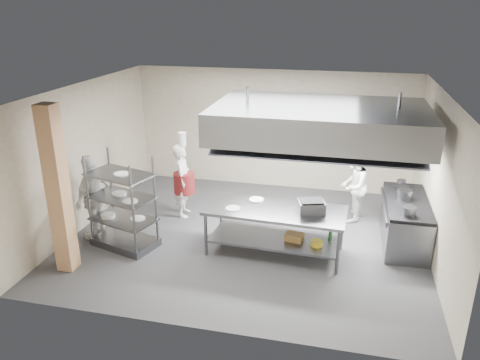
% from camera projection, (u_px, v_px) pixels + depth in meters
% --- Properties ---
extents(floor, '(7.00, 7.00, 0.00)m').
position_uv_depth(floor, '(247.00, 237.00, 9.61)').
color(floor, '#38383A').
rests_on(floor, ground).
extents(ceiling, '(7.00, 7.00, 0.00)m').
position_uv_depth(ceiling, '(248.00, 90.00, 8.55)').
color(ceiling, silver).
rests_on(ceiling, wall_back).
extents(wall_back, '(7.00, 0.00, 7.00)m').
position_uv_depth(wall_back, '(273.00, 130.00, 11.81)').
color(wall_back, gray).
rests_on(wall_back, ground).
extents(wall_left, '(0.00, 6.00, 6.00)m').
position_uv_depth(wall_left, '(85.00, 155.00, 9.82)').
color(wall_left, gray).
rests_on(wall_left, ground).
extents(wall_right, '(0.00, 6.00, 6.00)m').
position_uv_depth(wall_right, '(439.00, 182.00, 8.33)').
color(wall_right, gray).
rests_on(wall_right, ground).
extents(column, '(0.30, 0.30, 3.00)m').
position_uv_depth(column, '(58.00, 191.00, 7.96)').
color(column, tan).
rests_on(column, floor).
extents(exhaust_hood, '(4.00, 2.50, 0.60)m').
position_uv_depth(exhaust_hood, '(320.00, 121.00, 8.85)').
color(exhaust_hood, slate).
rests_on(exhaust_hood, ceiling).
extents(hood_strip_a, '(1.60, 0.12, 0.04)m').
position_uv_depth(hood_strip_a, '(272.00, 135.00, 9.15)').
color(hood_strip_a, white).
rests_on(hood_strip_a, exhaust_hood).
extents(hood_strip_b, '(1.60, 0.12, 0.04)m').
position_uv_depth(hood_strip_b, '(367.00, 141.00, 8.77)').
color(hood_strip_b, white).
rests_on(hood_strip_b, exhaust_hood).
extents(wall_shelf, '(1.50, 0.28, 0.04)m').
position_uv_depth(wall_shelf, '(345.00, 136.00, 11.28)').
color(wall_shelf, slate).
rests_on(wall_shelf, wall_back).
extents(island, '(2.65, 1.22, 0.91)m').
position_uv_depth(island, '(275.00, 231.00, 8.86)').
color(island, gray).
rests_on(island, floor).
extents(island_worktop, '(2.65, 1.22, 0.06)m').
position_uv_depth(island_worktop, '(275.00, 210.00, 8.71)').
color(island_worktop, slate).
rests_on(island_worktop, island).
extents(island_undershelf, '(2.44, 1.10, 0.04)m').
position_uv_depth(island_undershelf, '(275.00, 238.00, 8.91)').
color(island_undershelf, slate).
rests_on(island_undershelf, island).
extents(pass_rack, '(1.39, 1.05, 1.85)m').
position_uv_depth(pass_rack, '(122.00, 202.00, 8.96)').
color(pass_rack, slate).
rests_on(pass_rack, floor).
extents(cooking_range, '(0.80, 2.00, 0.84)m').
position_uv_depth(cooking_range, '(405.00, 223.00, 9.26)').
color(cooking_range, slate).
rests_on(cooking_range, floor).
extents(range_top, '(0.78, 1.96, 0.06)m').
position_uv_depth(range_top, '(407.00, 202.00, 9.10)').
color(range_top, black).
rests_on(range_top, cooking_range).
extents(chef_head, '(0.51, 0.67, 1.66)m').
position_uv_depth(chef_head, '(183.00, 180.00, 10.32)').
color(chef_head, silver).
rests_on(chef_head, floor).
extents(chef_line, '(0.79, 0.91, 1.60)m').
position_uv_depth(chef_line, '(353.00, 186.00, 10.09)').
color(chef_line, white).
rests_on(chef_line, floor).
extents(chef_plating, '(0.53, 1.07, 1.76)m').
position_uv_depth(chef_plating, '(94.00, 197.00, 9.32)').
color(chef_plating, silver).
rests_on(chef_plating, floor).
extents(griddle, '(0.55, 0.48, 0.23)m').
position_uv_depth(griddle, '(311.00, 207.00, 8.49)').
color(griddle, slate).
rests_on(griddle, island_worktop).
extents(wicker_basket, '(0.37, 0.29, 0.14)m').
position_uv_depth(wicker_basket, '(294.00, 237.00, 8.76)').
color(wicker_basket, olive).
rests_on(wicker_basket, island_undershelf).
extents(stockpot, '(0.29, 0.29, 0.20)m').
position_uv_depth(stockpot, '(405.00, 195.00, 9.11)').
color(stockpot, gray).
rests_on(stockpot, range_top).
extents(plate_stack, '(0.28, 0.28, 0.05)m').
position_uv_depth(plate_stack, '(123.00, 218.00, 9.08)').
color(plate_stack, white).
rests_on(plate_stack, pass_rack).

